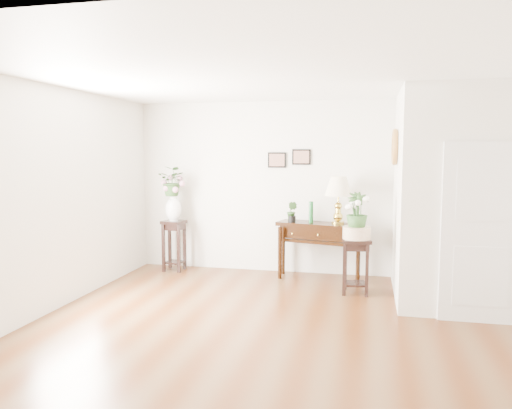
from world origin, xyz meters
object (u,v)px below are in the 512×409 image
(table_lamp, at_px, (338,201))
(plant_stand_b, at_px, (356,266))
(console_table, at_px, (319,251))
(plant_stand_a, at_px, (174,246))

(table_lamp, relative_size, plant_stand_b, 0.95)
(console_table, relative_size, plant_stand_a, 1.56)
(table_lamp, distance_m, plant_stand_b, 1.15)
(table_lamp, height_order, plant_stand_b, table_lamp)
(plant_stand_a, bearing_deg, table_lamp, 0.28)
(console_table, bearing_deg, table_lamp, 13.51)
(console_table, xyz_separation_m, plant_stand_a, (-2.42, -0.01, -0.02))
(console_table, height_order, plant_stand_a, console_table)
(console_table, bearing_deg, plant_stand_a, -166.17)
(console_table, relative_size, plant_stand_b, 1.70)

